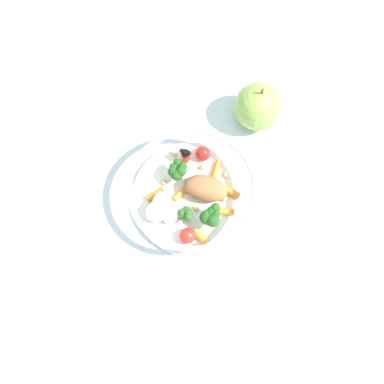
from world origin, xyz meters
TOP-DOWN VIEW (x-y plane):
  - ground_plane at (0.00, 0.00)m, footprint 2.40×2.40m
  - food_container at (-0.01, -0.01)m, footprint 0.21×0.21m
  - loose_apple at (-0.04, -0.20)m, footprint 0.08×0.08m

SIDE VIEW (x-z plane):
  - ground_plane at x=0.00m, z-range 0.00..0.00m
  - food_container at x=-0.01m, z-range 0.00..0.06m
  - loose_apple at x=-0.04m, z-range -0.01..0.09m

